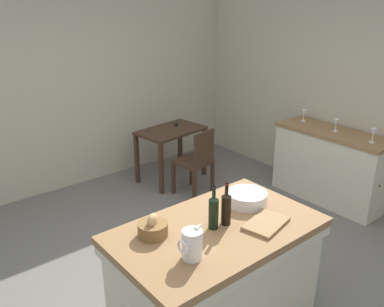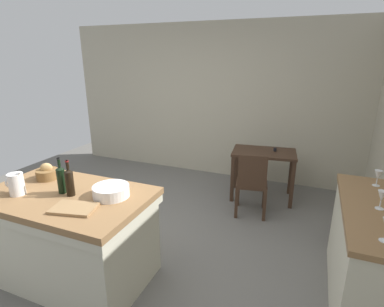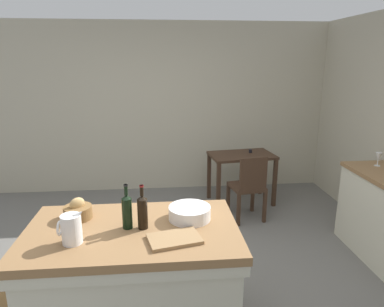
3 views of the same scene
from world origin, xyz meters
name	(u,v)px [view 3 (image 3 of 3)]	position (x,y,z in m)	size (l,w,h in m)	color
ground_plane	(170,283)	(0.00, 0.00, 0.00)	(6.76, 6.76, 0.00)	#66635E
wall_back	(163,108)	(0.00, 2.60, 1.30)	(5.32, 0.12, 2.60)	#B2AA93
island_table	(134,278)	(-0.28, -0.57, 0.47)	(1.51, 0.91, 0.88)	olive
writing_desk	(242,162)	(1.10, 1.85, 0.61)	(0.96, 0.67, 0.78)	#3D281C
wooden_chair	(249,186)	(1.06, 1.25, 0.48)	(0.46, 0.46, 0.88)	#3D281C
pitcher	(71,229)	(-0.65, -0.74, 0.98)	(0.17, 0.13, 0.24)	white
wash_bowl	(190,213)	(0.15, -0.46, 0.93)	(0.32, 0.32, 0.10)	white
bread_basket	(78,211)	(-0.69, -0.37, 0.94)	(0.21, 0.21, 0.17)	brown
cutting_board	(174,239)	(0.02, -0.78, 0.89)	(0.34, 0.22, 0.02)	#99754C
wine_bottle_dark	(142,211)	(-0.20, -0.58, 1.01)	(0.07, 0.07, 0.32)	black
wine_bottle_amber	(127,211)	(-0.31, -0.56, 1.01)	(0.07, 0.07, 0.33)	black
wine_glass_middle	(378,157)	(2.31, 0.59, 1.01)	(0.07, 0.07, 0.15)	white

